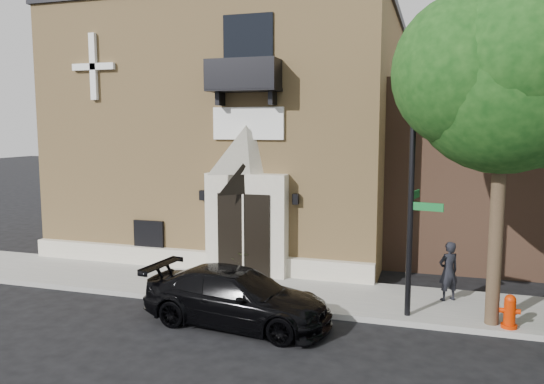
# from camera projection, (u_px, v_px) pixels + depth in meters

# --- Properties ---
(ground) EXTENTS (120.00, 120.00, 0.00)m
(ground) POSITION_uv_depth(u_px,v_px,m) (247.00, 310.00, 13.93)
(ground) COLOR black
(ground) RESTS_ON ground
(sidewalk) EXTENTS (42.00, 3.00, 0.15)m
(sidewalk) POSITION_uv_depth(u_px,v_px,m) (298.00, 294.00, 15.05)
(sidewalk) COLOR gray
(sidewalk) RESTS_ON ground
(church) EXTENTS (12.20, 11.01, 9.30)m
(church) POSITION_uv_depth(u_px,v_px,m) (244.00, 131.00, 21.78)
(church) COLOR tan
(church) RESTS_ON ground
(street_tree_left) EXTENTS (4.97, 4.38, 7.77)m
(street_tree_left) POSITION_uv_depth(u_px,v_px,m) (506.00, 78.00, 11.78)
(street_tree_left) COLOR #38281C
(street_tree_left) RESTS_ON sidewalk
(black_sedan) EXTENTS (4.86, 2.38, 1.36)m
(black_sedan) POSITION_uv_depth(u_px,v_px,m) (237.00, 297.00, 12.87)
(black_sedan) COLOR black
(black_sedan) RESTS_ON ground
(street_sign) EXTENTS (0.83, 0.94, 5.32)m
(street_sign) POSITION_uv_depth(u_px,v_px,m) (412.00, 208.00, 12.83)
(street_sign) COLOR black
(street_sign) RESTS_ON sidewalk
(fire_hydrant) EXTENTS (0.45, 0.36, 0.79)m
(fire_hydrant) POSITION_uv_depth(u_px,v_px,m) (510.00, 311.00, 12.27)
(fire_hydrant) COLOR #B82401
(fire_hydrant) RESTS_ON sidewalk
(planter) EXTENTS (0.70, 0.61, 0.75)m
(planter) POSITION_uv_depth(u_px,v_px,m) (242.00, 263.00, 16.70)
(planter) COLOR #5A7238
(planter) RESTS_ON sidewalk
(pedestrian_near) EXTENTS (0.70, 0.65, 1.61)m
(pedestrian_near) POSITION_uv_depth(u_px,v_px,m) (448.00, 271.00, 14.18)
(pedestrian_near) COLOR black
(pedestrian_near) RESTS_ON sidewalk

